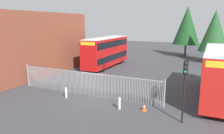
{
  "coord_description": "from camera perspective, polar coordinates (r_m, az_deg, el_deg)",
  "views": [
    {
      "loc": [
        9.53,
        -16.54,
        6.7
      ],
      "look_at": [
        0.0,
        4.0,
        2.0
      ],
      "focal_mm": 34.78,
      "sensor_mm": 36.0,
      "label": 1
    }
  ],
  "objects": [
    {
      "name": "tree_tall_back",
      "position": [
        45.38,
        19.1,
        10.28
      ],
      "size": [
        5.11,
        5.11,
        9.71
      ],
      "color": "#4C3823",
      "rests_on": "ground"
    },
    {
      "name": "double_decker_bus_behind_fence_left",
      "position": [
        32.94,
        -1.49,
        4.26
      ],
      "size": [
        2.54,
        10.81,
        4.42
      ],
      "color": "red",
      "rests_on": "ground"
    },
    {
      "name": "traffic_cone_by_gate",
      "position": [
        17.11,
        8.45,
        -10.41
      ],
      "size": [
        0.34,
        0.34,
        0.59
      ],
      "color": "orange",
      "rests_on": "ground"
    },
    {
      "name": "palisade_fence",
      "position": [
        20.27,
        -6.86,
        -4.16
      ],
      "size": [
        14.58,
        0.14,
        2.35
      ],
      "color": "gray",
      "rests_on": "ground"
    },
    {
      "name": "tree_short_side",
      "position": [
        39.93,
        25.35,
        8.59
      ],
      "size": [
        4.77,
        4.77,
        8.7
      ],
      "color": "#4C3823",
      "rests_on": "ground"
    },
    {
      "name": "ground_plane",
      "position": [
        27.16,
        3.56,
        -2.58
      ],
      "size": [
        100.0,
        100.0,
        0.0
      ],
      "primitive_type": "plane",
      "color": "#3D3D42"
    },
    {
      "name": "depot_building_brick",
      "position": [
        29.1,
        -24.85,
        5.23
      ],
      "size": [
        7.45,
        21.63,
        7.91
      ],
      "primitive_type": "cube",
      "color": "brown",
      "rests_on": "ground"
    },
    {
      "name": "bollard_near_left",
      "position": [
        20.04,
        -11.99,
        -6.63
      ],
      "size": [
        0.2,
        0.2,
        0.95
      ],
      "primitive_type": "cylinder",
      "color": "silver",
      "rests_on": "ground"
    },
    {
      "name": "traffic_light_kerbside",
      "position": [
        14.92,
        18.59,
        -3.32
      ],
      "size": [
        0.28,
        0.33,
        4.3
      ],
      "color": "black",
      "rests_on": "ground"
    },
    {
      "name": "bollard_center_front",
      "position": [
        17.17,
        1.95,
        -9.54
      ],
      "size": [
        0.2,
        0.2,
        0.95
      ],
      "primitive_type": "cylinder",
      "color": "silver",
      "rests_on": "ground"
    },
    {
      "name": "double_decker_bus_near_gate",
      "position": [
        21.21,
        26.38,
        -1.14
      ],
      "size": [
        2.54,
        10.81,
        4.42
      ],
      "color": "red",
      "rests_on": "ground"
    }
  ]
}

